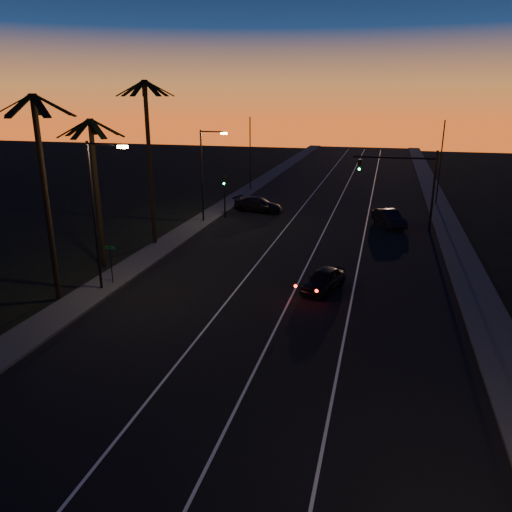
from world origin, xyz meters
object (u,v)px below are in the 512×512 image
(signal_mast, at_px, (406,176))
(cross_car, at_px, (258,205))
(lead_car, at_px, (324,280))
(right_car, at_px, (389,218))

(signal_mast, distance_m, cross_car, 15.22)
(lead_car, height_order, cross_car, cross_car)
(right_car, xyz_separation_m, cross_car, (-13.08, 2.91, -0.01))
(right_car, height_order, cross_car, right_car)
(lead_car, bearing_deg, signal_mast, 73.42)
(signal_mast, relative_size, right_car, 1.49)
(signal_mast, relative_size, cross_car, 1.33)
(signal_mast, bearing_deg, cross_car, 165.88)
(right_car, relative_size, cross_car, 0.90)
(signal_mast, height_order, lead_car, signal_mast)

